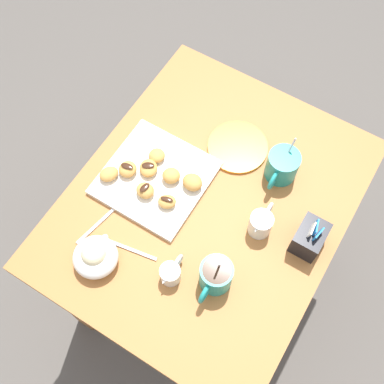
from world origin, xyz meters
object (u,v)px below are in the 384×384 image
beignet_0 (128,169)px  dining_table (207,224)px  beignet_4 (148,168)px  beignet_5 (193,182)px  chocolate_sauce_pitcher (171,273)px  coffee_mug_teal_left (282,166)px  cream_pitcher_white (261,222)px  beignet_7 (167,202)px  beignet_6 (171,176)px  beignet_1 (157,156)px  coffee_mug_teal_right (215,276)px  sugar_caddy (310,238)px  beignet_3 (145,191)px  ice_cream_bowl (95,256)px  saucer_orange_left (238,147)px  beignet_2 (109,174)px  pastry_plate_square (156,178)px

beignet_0 → dining_table: bearing=100.9°
beignet_4 → beignet_5: (-0.02, 0.13, 0.00)m
beignet_5 → chocolate_sauce_pitcher: bearing=19.1°
coffee_mug_teal_left → cream_pitcher_white: bearing=9.5°
coffee_mug_teal_left → beignet_7: 0.32m
beignet_4 → beignet_6: 0.07m
dining_table → beignet_7: (0.07, -0.09, 0.19)m
coffee_mug_teal_left → beignet_6: coffee_mug_teal_left is taller
beignet_1 → coffee_mug_teal_right: bearing=55.5°
sugar_caddy → beignet_4: size_ratio=1.91×
beignet_3 → beignet_6: 0.08m
sugar_caddy → beignet_0: 0.51m
beignet_7 → ice_cream_bowl: bearing=-17.6°
coffee_mug_teal_right → saucer_orange_left: (-0.37, -0.14, -0.04)m
sugar_caddy → beignet_6: 0.40m
saucer_orange_left → beignet_7: 0.27m
beignet_1 → beignet_7: 0.14m
dining_table → beignet_2: 0.34m
beignet_6 → beignet_3: bearing=-26.2°
sugar_caddy → beignet_7: 0.38m
beignet_2 → beignet_0: bearing=137.5°
dining_table → chocolate_sauce_pitcher: 0.30m
chocolate_sauce_pitcher → beignet_7: (-0.16, -0.11, -0.00)m
ice_cream_bowl → beignet_0: bearing=-163.5°
beignet_7 → beignet_3: bearing=-86.7°
pastry_plate_square → saucer_orange_left: size_ratio=1.59×
beignet_3 → beignet_5: bearing=132.1°
cream_pitcher_white → beignet_1: 0.34m
cream_pitcher_white → beignet_6: (0.01, -0.27, -0.01)m
pastry_plate_square → ice_cream_bowl: (0.27, 0.00, 0.03)m
beignet_4 → beignet_5: bearing=100.8°
beignet_3 → chocolate_sauce_pitcher: bearing=49.1°
ice_cream_bowl → beignet_5: 0.32m
pastry_plate_square → beignet_0: (0.03, -0.07, 0.02)m
beignet_1 → beignet_2: bearing=-34.1°
beignet_1 → beignet_2: size_ratio=0.85×
beignet_7 → beignet_0: bearing=-100.0°
pastry_plate_square → cream_pitcher_white: bearing=93.8°
sugar_caddy → beignet_2: (0.11, -0.54, -0.01)m
cream_pitcher_white → saucer_orange_left: (-0.18, -0.17, -0.03)m
coffee_mug_teal_left → coffee_mug_teal_right: size_ratio=0.98×
cream_pitcher_white → beignet_1: bearing=-95.0°
saucer_orange_left → beignet_2: bearing=-42.7°
ice_cream_bowl → beignet_3: ice_cream_bowl is taller
coffee_mug_teal_right → coffee_mug_teal_left: bearing=180.0°
cream_pitcher_white → ice_cream_bowl: bearing=-46.5°
coffee_mug_teal_right → sugar_caddy: (-0.21, 0.15, -0.01)m
coffee_mug_teal_right → sugar_caddy: bearing=144.2°
saucer_orange_left → beignet_6: (0.19, -0.10, 0.03)m
dining_table → beignet_3: bearing=-64.4°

